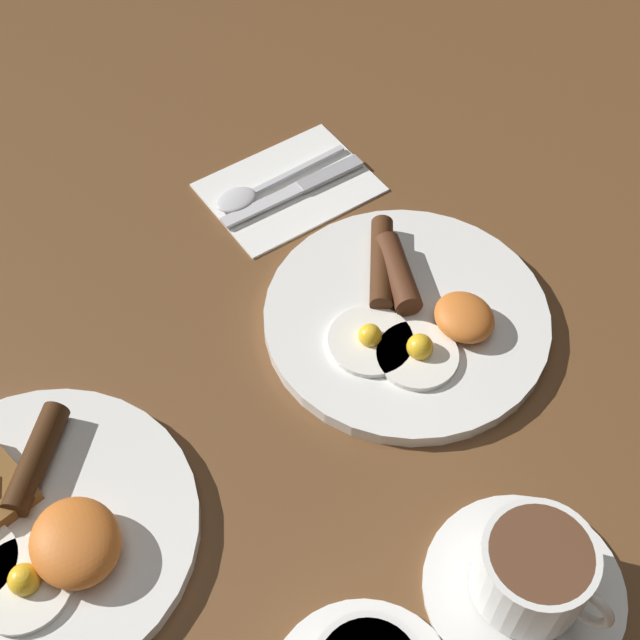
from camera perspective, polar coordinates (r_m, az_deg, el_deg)
ground_plane at (r=0.87m, az=5.50°, el=-0.16°), size 3.00×3.00×0.00m
breakfast_plate_near at (r=0.86m, az=5.63°, el=0.28°), size 0.28×0.28×0.04m
breakfast_plate_far at (r=0.78m, az=-17.72°, el=-12.73°), size 0.27×0.27×0.05m
teacup_near at (r=0.73m, az=13.40°, el=-15.62°), size 0.16×0.16×0.07m
napkin at (r=0.99m, az=-2.08°, el=8.49°), size 0.14×0.18×0.01m
knife at (r=0.98m, az=-1.21°, el=8.50°), size 0.02×0.18×0.01m
spoon at (r=0.98m, az=-4.50°, el=8.12°), size 0.04×0.17×0.01m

